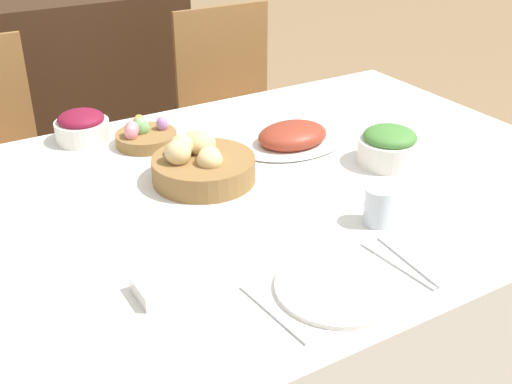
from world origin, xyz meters
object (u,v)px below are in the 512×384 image
bread_basket (201,163)px  butter_dish (171,283)px  beet_salad_bowl (82,126)px  drinking_cup (379,206)px  ham_platter (292,137)px  dinner_plate (338,287)px  spoon (408,261)px  egg_basket (145,135)px  sideboard (42,103)px  green_salad_bowl (389,146)px  chair_far_right (238,117)px  fork (273,313)px  knife (397,265)px

bread_basket → butter_dish: (-0.26, -0.39, -0.03)m
beet_salad_bowl → drinking_cup: beet_salad_bowl is taller
ham_platter → dinner_plate: (-0.30, -0.60, -0.02)m
spoon → egg_basket: bearing=110.2°
egg_basket → drinking_cup: drinking_cup is taller
ham_platter → sideboard: bearing=103.2°
drinking_cup → beet_salad_bowl: bearing=118.0°
egg_basket → beet_salad_bowl: (-0.14, 0.12, 0.01)m
ham_platter → green_salad_bowl: green_salad_bowl is taller
beet_salad_bowl → spoon: size_ratio=0.78×
chair_far_right → fork: bearing=-116.6°
egg_basket → drinking_cup: (0.28, -0.67, 0.02)m
fork → knife: same height
green_salad_bowl → fork: size_ratio=0.84×
chair_far_right → egg_basket: chair_far_right is taller
sideboard → fork: bearing=-92.5°
beet_salad_bowl → egg_basket: bearing=-39.6°
ham_platter → fork: bearing=-126.4°
butter_dish → drinking_cup: bearing=-0.8°
butter_dish → fork: bearing=-51.4°
sideboard → butter_dish: bearing=-96.3°
egg_basket → green_salad_bowl: (0.51, -0.45, 0.02)m
drinking_cup → ham_platter: bearing=80.7°
green_salad_bowl → butter_dish: green_salad_bowl is taller
green_salad_bowl → butter_dish: bearing=-163.1°
chair_far_right → butter_dish: (-0.84, -1.24, 0.25)m
green_salad_bowl → drinking_cup: (-0.23, -0.23, -0.01)m
sideboard → bread_basket: (0.04, -1.57, 0.33)m
bread_basket → chair_far_right: bearing=55.7°
sideboard → fork: 2.14m
egg_basket → beet_salad_bowl: size_ratio=1.12×
sideboard → drinking_cup: size_ratio=15.51×
bread_basket → beet_salad_bowl: bread_basket is taller
chair_far_right → green_salad_bowl: bearing=-95.9°
chair_far_right → dinner_plate: bearing=-111.6°
chair_far_right → sideboard: (-0.62, 0.72, -0.05)m
sideboard → green_salad_bowl: size_ratio=8.10×
fork → butter_dish: size_ratio=1.48×
sideboard → dinner_plate: (0.06, -2.12, 0.29)m
beet_salad_bowl → spoon: 1.01m
dinner_plate → fork: dinner_plate is taller
fork → butter_dish: 0.20m
fork → chair_far_right: bearing=58.5°
chair_far_right → ham_platter: size_ratio=2.95×
dinner_plate → drinking_cup: 0.27m
dinner_plate → butter_dish: butter_dish is taller
dinner_plate → butter_dish: 0.32m
drinking_cup → butter_dish: size_ratio=0.64×
sideboard → green_salad_bowl: bearing=-73.7°
dinner_plate → knife: (0.15, 0.00, -0.00)m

